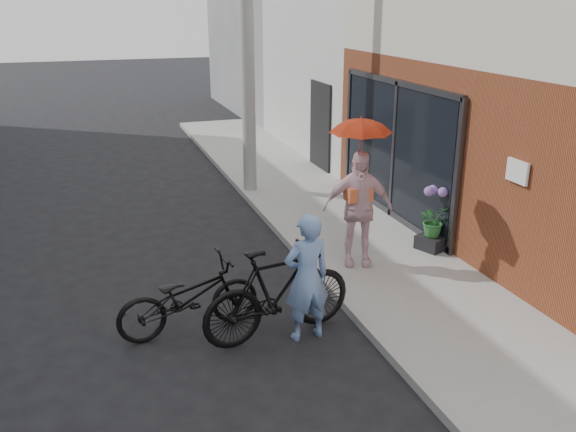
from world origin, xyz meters
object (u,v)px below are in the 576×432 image
kimono_woman (358,208)px  bike_left (189,297)px  officer (307,278)px  utility_pole (247,24)px  bike_right (278,292)px  planter (432,242)px

kimono_woman → bike_left: bearing=-140.8°
officer → utility_pole: bearing=-104.2°
utility_pole → officer: bearing=-98.9°
officer → kimono_woman: 2.17m
officer → bike_right: size_ratio=0.82×
utility_pole → kimono_woman: utility_pole is taller
utility_pole → kimono_woman: 5.01m
officer → kimono_woman: bearing=-136.3°
bike_left → kimono_woman: 2.98m
officer → planter: officer is taller
bike_right → planter: (3.14, 1.60, -0.36)m
bike_right → kimono_woman: kimono_woman is taller
utility_pole → kimono_woman: size_ratio=3.96×
bike_left → bike_right: size_ratio=0.91×
planter → kimono_woman: bearing=-175.2°
officer → kimono_woman: size_ratio=0.91×
kimono_woman → planter: size_ratio=4.21×
utility_pole → bike_left: size_ratio=3.89×
planter → bike_right: bearing=-153.0°
utility_pole → bike_left: utility_pole is taller
bike_left → kimono_woman: kimono_woman is taller
bike_right → kimono_woman: (1.73, 1.48, 0.41)m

